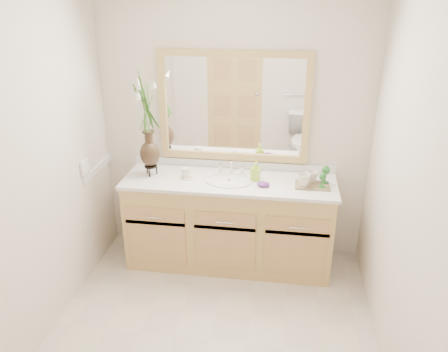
% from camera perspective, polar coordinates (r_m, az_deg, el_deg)
% --- Properties ---
extents(floor, '(2.60, 2.60, 0.00)m').
position_cam_1_polar(floor, '(3.40, -1.81, -20.59)').
color(floor, beige).
rests_on(floor, ground).
extents(wall_back, '(2.40, 0.02, 2.40)m').
position_cam_1_polar(wall_back, '(3.90, 1.27, 6.15)').
color(wall_back, beige).
rests_on(wall_back, floor).
extents(wall_front, '(2.40, 0.02, 2.40)m').
position_cam_1_polar(wall_front, '(1.66, -10.65, -21.46)').
color(wall_front, beige).
rests_on(wall_front, floor).
extents(wall_left, '(0.02, 2.60, 2.40)m').
position_cam_1_polar(wall_left, '(3.14, -24.25, -0.49)').
color(wall_left, beige).
rests_on(wall_left, floor).
extents(wall_right, '(0.02, 2.60, 2.40)m').
position_cam_1_polar(wall_right, '(2.77, 23.14, -3.39)').
color(wall_right, beige).
rests_on(wall_right, floor).
extents(vanity, '(1.80, 0.55, 0.80)m').
position_cam_1_polar(vanity, '(3.97, 0.65, -6.19)').
color(vanity, tan).
rests_on(vanity, floor).
extents(counter, '(1.84, 0.57, 0.03)m').
position_cam_1_polar(counter, '(3.78, 0.68, -0.71)').
color(counter, white).
rests_on(counter, vanity).
extents(sink, '(0.38, 0.34, 0.23)m').
position_cam_1_polar(sink, '(3.78, 0.64, -1.36)').
color(sink, white).
rests_on(sink, counter).
extents(mirror, '(1.32, 0.04, 0.97)m').
position_cam_1_polar(mirror, '(3.83, 1.25, 8.99)').
color(mirror, white).
rests_on(mirror, wall_back).
extents(switch_plate, '(0.02, 0.12, 0.12)m').
position_cam_1_polar(switch_plate, '(3.82, -17.75, 1.10)').
color(switch_plate, white).
rests_on(switch_plate, wall_left).
extents(flower_vase, '(0.20, 0.20, 0.83)m').
position_cam_1_polar(flower_vase, '(3.74, -10.04, 8.17)').
color(flower_vase, black).
rests_on(flower_vase, counter).
extents(tumbler, '(0.07, 0.07, 0.09)m').
position_cam_1_polar(tumbler, '(3.81, -4.99, 0.43)').
color(tumbler, beige).
rests_on(tumbler, counter).
extents(soap_dish, '(0.10, 0.10, 0.03)m').
position_cam_1_polar(soap_dish, '(3.81, -4.70, -0.19)').
color(soap_dish, beige).
rests_on(soap_dish, counter).
extents(soap_bottle, '(0.08, 0.08, 0.15)m').
position_cam_1_polar(soap_bottle, '(3.75, 4.16, 0.55)').
color(soap_bottle, '#A4D532').
rests_on(soap_bottle, counter).
extents(purple_dish, '(0.12, 0.11, 0.04)m').
position_cam_1_polar(purple_dish, '(3.66, 5.16, -1.07)').
color(purple_dish, '#58246D').
rests_on(purple_dish, counter).
extents(tray, '(0.29, 0.19, 0.01)m').
position_cam_1_polar(tray, '(3.73, 11.44, -1.19)').
color(tray, brown).
rests_on(tray, counter).
extents(mug_left, '(0.13, 0.12, 0.11)m').
position_cam_1_polar(mug_left, '(3.66, 10.41, -0.49)').
color(mug_left, beige).
rests_on(mug_left, tray).
extents(mug_right, '(0.13, 0.13, 0.11)m').
position_cam_1_polar(mug_right, '(3.75, 11.39, -0.02)').
color(mug_right, beige).
rests_on(mug_right, tray).
extents(goblet_front, '(0.06, 0.06, 0.13)m').
position_cam_1_polar(goblet_front, '(3.66, 12.76, -0.17)').
color(goblet_front, '#226825').
rests_on(goblet_front, tray).
extents(goblet_back, '(0.07, 0.07, 0.15)m').
position_cam_1_polar(goblet_back, '(3.74, 13.14, 0.60)').
color(goblet_back, '#226825').
rests_on(goblet_back, tray).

